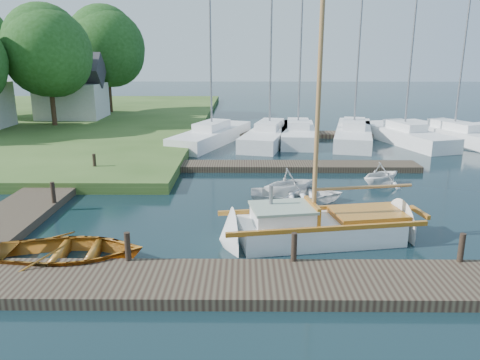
{
  "coord_description": "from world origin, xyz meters",
  "views": [
    {
      "loc": [
        0.14,
        -16.68,
        5.77
      ],
      "look_at": [
        0.0,
        0.0,
        1.2
      ],
      "focal_mm": 35.0,
      "sensor_mm": 36.0,
      "label": 1
    }
  ],
  "objects_px": {
    "marina_boat_2": "(298,132)",
    "marina_boat_5": "(454,134)",
    "tender_c": "(297,192)",
    "mooring_post_2": "(294,247)",
    "tree_3": "(48,52)",
    "tree_7": "(107,47)",
    "mooring_post_5": "(94,162)",
    "marina_boat_1": "(269,134)",
    "marina_boat_0": "(212,134)",
    "mooring_post_3": "(461,248)",
    "sailboat": "(324,229)",
    "dinghy": "(68,248)",
    "tender_d": "(382,172)",
    "house_c": "(71,92)",
    "marina_boat_3": "(354,132)",
    "tender_b": "(290,181)",
    "mooring_post_1": "(128,246)",
    "mooring_post_4": "(53,192)",
    "marina_boat_4": "(404,134)"
  },
  "relations": [
    {
      "from": "sailboat",
      "to": "tree_7",
      "type": "height_order",
      "value": "tree_7"
    },
    {
      "from": "tender_c",
      "to": "mooring_post_3",
      "type": "bearing_deg",
      "value": -148.18
    },
    {
      "from": "dinghy",
      "to": "marina_boat_1",
      "type": "height_order",
      "value": "marina_boat_1"
    },
    {
      "from": "tender_c",
      "to": "mooring_post_2",
      "type": "bearing_deg",
      "value": 173.75
    },
    {
      "from": "dinghy",
      "to": "tender_d",
      "type": "distance_m",
      "value": 13.78
    },
    {
      "from": "dinghy",
      "to": "tender_d",
      "type": "height_order",
      "value": "tender_d"
    },
    {
      "from": "house_c",
      "to": "marina_boat_3",
      "type": "bearing_deg",
      "value": -19.34
    },
    {
      "from": "tender_d",
      "to": "house_c",
      "type": "relative_size",
      "value": 0.42
    },
    {
      "from": "mooring_post_2",
      "to": "marina_boat_1",
      "type": "xyz_separation_m",
      "value": [
        0.34,
        18.96,
        -0.14
      ]
    },
    {
      "from": "marina_boat_2",
      "to": "tender_c",
      "type": "bearing_deg",
      "value": 178.54
    },
    {
      "from": "marina_boat_2",
      "to": "marina_boat_5",
      "type": "relative_size",
      "value": 1.09
    },
    {
      "from": "dinghy",
      "to": "tender_b",
      "type": "height_order",
      "value": "tender_b"
    },
    {
      "from": "marina_boat_5",
      "to": "tree_3",
      "type": "relative_size",
      "value": 1.28
    },
    {
      "from": "dinghy",
      "to": "marina_boat_2",
      "type": "height_order",
      "value": "marina_boat_2"
    },
    {
      "from": "mooring_post_1",
      "to": "marina_boat_0",
      "type": "relative_size",
      "value": 0.08
    },
    {
      "from": "mooring_post_1",
      "to": "mooring_post_4",
      "type": "relative_size",
      "value": 1.0
    },
    {
      "from": "marina_boat_2",
      "to": "sailboat",
      "type": "bearing_deg",
      "value": -178.56
    },
    {
      "from": "mooring_post_3",
      "to": "mooring_post_5",
      "type": "xyz_separation_m",
      "value": [
        -13.0,
        10.0,
        0.0
      ]
    },
    {
      "from": "tender_b",
      "to": "tree_7",
      "type": "xyz_separation_m",
      "value": [
        -14.05,
        24.21,
        5.55
      ]
    },
    {
      "from": "dinghy",
      "to": "tender_c",
      "type": "distance_m",
      "value": 9.12
    },
    {
      "from": "mooring_post_2",
      "to": "tender_d",
      "type": "height_order",
      "value": "tender_d"
    },
    {
      "from": "sailboat",
      "to": "mooring_post_3",
      "type": "bearing_deg",
      "value": -43.22
    },
    {
      "from": "mooring_post_1",
      "to": "tender_b",
      "type": "bearing_deg",
      "value": 53.52
    },
    {
      "from": "mooring_post_5",
      "to": "tree_3",
      "type": "xyz_separation_m",
      "value": [
        -7.0,
        13.05,
        5.11
      ]
    },
    {
      "from": "house_c",
      "to": "mooring_post_3",
      "type": "bearing_deg",
      "value": -53.47
    },
    {
      "from": "mooring_post_2",
      "to": "marina_boat_2",
      "type": "height_order",
      "value": "marina_boat_2"
    },
    {
      "from": "mooring_post_5",
      "to": "tender_d",
      "type": "height_order",
      "value": "tender_d"
    },
    {
      "from": "mooring_post_5",
      "to": "mooring_post_1",
      "type": "bearing_deg",
      "value": -68.2
    },
    {
      "from": "tree_7",
      "to": "mooring_post_5",
      "type": "bearing_deg",
      "value": -76.64
    },
    {
      "from": "dinghy",
      "to": "marina_boat_5",
      "type": "height_order",
      "value": "marina_boat_5"
    },
    {
      "from": "tender_d",
      "to": "tree_3",
      "type": "bearing_deg",
      "value": 20.5
    },
    {
      "from": "mooring_post_2",
      "to": "mooring_post_3",
      "type": "height_order",
      "value": "same"
    },
    {
      "from": "tree_3",
      "to": "mooring_post_2",
      "type": "bearing_deg",
      "value": -56.08
    },
    {
      "from": "tender_d",
      "to": "marina_boat_5",
      "type": "distance_m",
      "value": 12.83
    },
    {
      "from": "marina_boat_1",
      "to": "marina_boat_0",
      "type": "bearing_deg",
      "value": 109.77
    },
    {
      "from": "mooring_post_2",
      "to": "tree_3",
      "type": "distance_m",
      "value": 28.24
    },
    {
      "from": "mooring_post_1",
      "to": "mooring_post_5",
      "type": "xyz_separation_m",
      "value": [
        -4.0,
        10.0,
        0.0
      ]
    },
    {
      "from": "marina_boat_2",
      "to": "marina_boat_4",
      "type": "relative_size",
      "value": 1.15
    },
    {
      "from": "mooring_post_3",
      "to": "tender_d",
      "type": "xyz_separation_m",
      "value": [
        0.31,
        8.59,
        -0.12
      ]
    },
    {
      "from": "mooring_post_5",
      "to": "tree_7",
      "type": "relative_size",
      "value": 0.09
    },
    {
      "from": "tender_c",
      "to": "house_c",
      "type": "xyz_separation_m",
      "value": [
        -16.26,
        20.79,
        2.2
      ]
    },
    {
      "from": "mooring_post_4",
      "to": "marina_boat_3",
      "type": "relative_size",
      "value": 0.06
    },
    {
      "from": "tree_7",
      "to": "house_c",
      "type": "bearing_deg",
      "value": -116.31
    },
    {
      "from": "house_c",
      "to": "marina_boat_1",
      "type": "bearing_deg",
      "value": -26.9
    },
    {
      "from": "marina_boat_3",
      "to": "marina_boat_4",
      "type": "xyz_separation_m",
      "value": [
        3.15,
        -0.69,
        -0.01
      ]
    },
    {
      "from": "marina_boat_1",
      "to": "tree_3",
      "type": "distance_m",
      "value": 17.18
    },
    {
      "from": "mooring_post_5",
      "to": "tender_c",
      "type": "xyz_separation_m",
      "value": [
        9.26,
        -3.79,
        -0.32
      ]
    },
    {
      "from": "marina_boat_5",
      "to": "tender_d",
      "type": "bearing_deg",
      "value": 121.06
    },
    {
      "from": "tender_b",
      "to": "marina_boat_3",
      "type": "bearing_deg",
      "value": -51.36
    },
    {
      "from": "tender_b",
      "to": "house_c",
      "type": "xyz_separation_m",
      "value": [
        -16.06,
        20.16,
        1.93
      ]
    }
  ]
}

